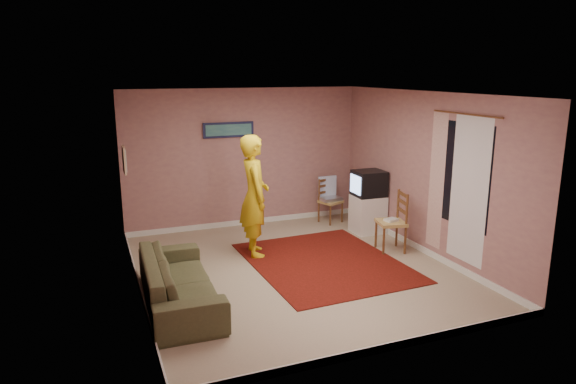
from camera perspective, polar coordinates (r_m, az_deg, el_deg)
name	(u,v)px	position (r m, az deg, el deg)	size (l,w,h in m)	color
ground	(295,270)	(7.78, 0.73, -8.62)	(5.00, 5.00, 0.00)	tan
wall_back	(244,158)	(9.70, -4.87, 3.77)	(4.50, 0.02, 2.60)	#A5756C
wall_front	(390,236)	(5.24, 11.24, -4.79)	(4.50, 0.02, 2.60)	#A5756C
wall_left	(133,199)	(6.88, -16.85, -0.77)	(0.02, 5.00, 2.60)	#A5756C
wall_right	(425,174)	(8.49, 14.97, 1.97)	(0.02, 5.00, 2.60)	#A5756C
ceiling	(295,93)	(7.22, 0.79, 10.90)	(4.50, 5.00, 0.02)	silver
baseboard_back	(246,222)	(9.98, -4.71, -3.34)	(4.50, 0.02, 0.10)	silver
baseboard_front	(384,348)	(5.76, 10.60, -16.67)	(4.50, 0.02, 0.10)	silver
baseboard_left	(140,289)	(7.27, -16.10, -10.35)	(0.02, 5.00, 0.10)	silver
baseboard_right	(420,248)	(8.80, 14.43, -6.04)	(0.02, 5.00, 0.10)	silver
window	(463,175)	(7.76, 18.92, 1.79)	(0.01, 1.10, 1.50)	black
curtain_sheer	(469,191)	(7.69, 19.44, 0.11)	(0.01, 0.75, 2.10)	silver
curtain_floral	(437,181)	(8.20, 16.19, 1.15)	(0.01, 0.35, 2.10)	silver
curtain_rod	(466,114)	(7.62, 19.16, 8.19)	(0.02, 0.02, 1.40)	brown
picture_back	(229,130)	(9.51, -6.62, 6.88)	(0.95, 0.04, 0.28)	#16193D
picture_left	(124,160)	(8.40, -17.73, 3.40)	(0.04, 0.38, 0.42)	#CCB68C
area_rug	(325,262)	(8.06, 4.09, -7.79)	(2.17, 2.71, 0.01)	#330C05
tv_cabinet	(368,214)	(9.53, 8.85, -2.42)	(0.54, 0.49, 0.69)	white
crt_tv	(369,183)	(9.38, 8.95, 0.96)	(0.56, 0.50, 0.46)	black
chair_a	(331,196)	(10.01, 4.77, -0.47)	(0.49, 0.48, 0.47)	tan
dvd_player	(331,199)	(10.03, 4.77, -0.75)	(0.39, 0.28, 0.07)	#B1B1B6
blue_throw	(327,186)	(10.12, 4.38, 0.67)	(0.38, 0.05, 0.40)	#91AEED
chair_b	(391,215)	(8.54, 11.42, -2.55)	(0.51, 0.53, 0.54)	tan
game_console	(391,220)	(8.57, 11.39, -3.05)	(0.20, 0.15, 0.04)	silver
sofa	(179,281)	(6.74, -12.02, -9.62)	(2.14, 0.84, 0.62)	#4A4A2D
person	(254,196)	(8.14, -3.76, -0.43)	(0.71, 0.47, 1.95)	gold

